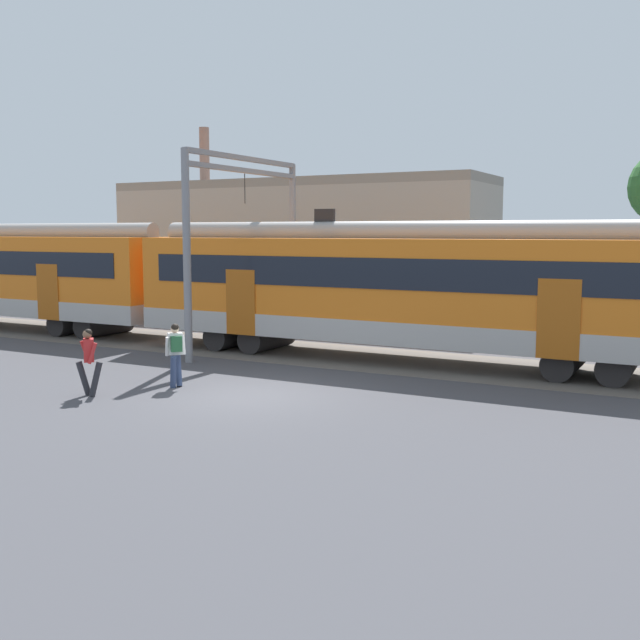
% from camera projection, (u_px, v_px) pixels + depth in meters
% --- Properties ---
extents(ground_plane, '(160.00, 160.00, 0.00)m').
position_uv_depth(ground_plane, '(251.00, 395.00, 18.41)').
color(ground_plane, '#424247').
extents(track_bed, '(80.00, 4.40, 0.01)m').
position_uv_depth(track_bed, '(131.00, 338.00, 28.36)').
color(track_bed, '#605951').
rests_on(track_bed, ground).
extents(commuter_train, '(56.65, 3.07, 4.73)m').
position_uv_depth(commuter_train, '(5.00, 274.00, 31.27)').
color(commuter_train, '#B2ADA8').
rests_on(commuter_train, ground).
extents(pedestrian_red, '(0.68, 0.43, 1.67)m').
position_uv_depth(pedestrian_red, '(89.00, 357.00, 18.25)').
color(pedestrian_red, '#28282D').
rests_on(pedestrian_red, ground).
extents(pedestrian_white, '(0.51, 0.67, 1.67)m').
position_uv_depth(pedestrian_white, '(176.00, 350.00, 19.26)').
color(pedestrian_white, navy).
rests_on(pedestrian_white, ground).
extents(catenary_gantry, '(0.24, 6.64, 6.53)m').
position_uv_depth(catenary_gantry, '(245.00, 223.00, 25.40)').
color(catenary_gantry, gray).
rests_on(catenary_gantry, ground).
extents(background_building, '(18.20, 5.00, 9.20)m').
position_uv_depth(background_building, '(299.00, 248.00, 35.71)').
color(background_building, gray).
rests_on(background_building, ground).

